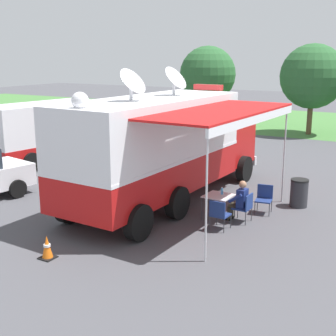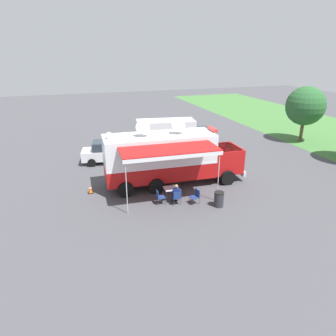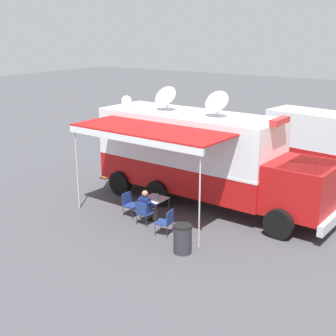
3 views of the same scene
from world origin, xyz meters
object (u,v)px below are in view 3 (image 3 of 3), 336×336
command_truck (204,155)px  folding_table (154,200)px  support_truck (332,141)px  seated_responder (147,206)px  car_behind_truck (203,142)px  folding_chair_beside_table (129,202)px  folding_chair_at_table (143,211)px  folding_chair_spare_by_truck (167,220)px  traffic_cone (105,172)px  water_bottle (157,197)px  trash_bin (183,239)px

command_truck → folding_table: size_ratio=11.50×
support_truck → seated_responder: bearing=-17.6°
car_behind_truck → command_truck: bearing=30.6°
support_truck → car_behind_truck: 6.39m
folding_chair_beside_table → car_behind_truck: size_ratio=0.20×
folding_chair_at_table → folding_chair_beside_table: same height
folding_chair_spare_by_truck → traffic_cone: (-3.45, -5.85, -0.23)m
command_truck → water_bottle: (2.26, -0.59, -1.11)m
folding_chair_beside_table → seated_responder: seated_responder is taller
traffic_cone → support_truck: size_ratio=0.08×
folding_chair_at_table → seated_responder: (-0.19, 0.01, 0.14)m
folding_chair_at_table → car_behind_truck: size_ratio=0.20×
trash_bin → command_truck: bearing=-157.9°
water_bottle → trash_bin: 2.85m
folding_table → folding_chair_spare_by_truck: 1.60m
folding_table → seated_responder: (0.61, 0.11, -0.02)m
support_truck → traffic_cone: bearing=-47.4°
folding_chair_at_table → traffic_cone: 5.74m
folding_chair_at_table → traffic_cone: folding_chair_at_table is taller
seated_responder → car_behind_truck: bearing=-162.1°
command_truck → water_bottle: size_ratio=42.80×
support_truck → folding_chair_at_table: bearing=-17.3°
folding_chair_beside_table → folding_chair_at_table: bearing=66.9°
trash_bin → folding_table: bearing=-127.0°
command_truck → folding_chair_beside_table: bearing=-31.3°
folding_table → trash_bin: size_ratio=0.92×
folding_chair_beside_table → seated_responder: (0.22, 0.96, 0.14)m
seated_responder → trash_bin: seated_responder is taller
folding_chair_at_table → folding_chair_beside_table: (-0.41, -0.96, 0.00)m
water_bottle → car_behind_truck: bearing=-160.6°
folding_table → folding_chair_beside_table: folding_chair_beside_table is taller
folding_chair_at_table → traffic_cone: (-3.24, -4.73, -0.23)m
folding_table → seated_responder: seated_responder is taller
folding_table → water_bottle: size_ratio=3.72×
command_truck → folding_chair_spare_by_truck: 3.57m
water_bottle → folding_chair_at_table: size_ratio=0.26×
folding_table → water_bottle: (0.04, 0.15, 0.16)m
water_bottle → folding_chair_spare_by_truck: bearing=48.2°
water_bottle → trash_bin: water_bottle is taller
folding_chair_spare_by_truck → car_behind_truck: car_behind_truck is taller
folding_chair_spare_by_truck → support_truck: support_truck is taller
trash_bin → car_behind_truck: bearing=-152.7°
water_bottle → seated_responder: (0.57, -0.04, -0.18)m
folding_chair_beside_table → command_truck: bearing=148.7°
command_truck → folding_chair_spare_by_truck: bearing=8.7°
folding_chair_at_table → traffic_cone: size_ratio=1.50×
seated_responder → car_behind_truck: size_ratio=0.28×
command_truck → seated_responder: command_truck is taller
trash_bin → support_truck: 11.71m
traffic_cone → car_behind_truck: 5.90m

